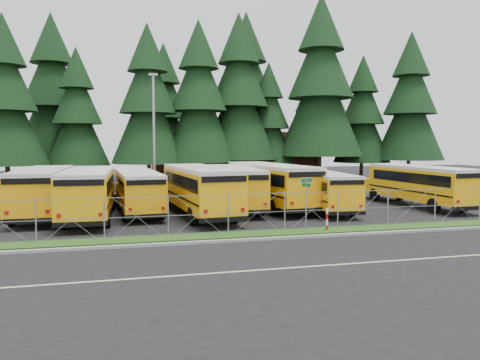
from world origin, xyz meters
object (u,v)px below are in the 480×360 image
bus_0 (45,193)px  bus_4 (233,188)px  bus_3 (198,191)px  bus_east (417,186)px  street_sign (306,193)px  bus_2 (138,192)px  bus_1 (89,194)px  light_standard (154,131)px  bus_5 (269,186)px  striped_bollard (327,219)px  bus_6 (322,191)px

bus_0 → bus_4: bus_0 is taller
bus_3 → bus_east: bus_3 is taller
bus_east → street_sign: size_ratio=3.94×
bus_2 → bus_4: (6.36, 0.15, 0.09)m
bus_1 → light_standard: size_ratio=1.12×
bus_1 → bus_4: size_ratio=1.02×
bus_5 → bus_4: bearing=172.5°
bus_east → light_standard: bearing=149.0°
bus_0 → bus_2: bearing=0.3°
bus_east → striped_bollard: size_ratio=9.22×
bus_3 → bus_6: bus_3 is taller
bus_3 → bus_6: 8.42m
bus_1 → street_sign: bus_1 is taller
bus_4 → street_sign: (1.58, -9.19, 0.58)m
bus_6 → light_standard: light_standard is taller
bus_5 → bus_1: bearing=-178.4°
bus_6 → striped_bollard: size_ratio=8.25×
bus_4 → bus_6: size_ratio=1.12×
bus_3 → bus_4: bus_3 is taller
bus_5 → bus_6: bearing=-38.4°
bus_0 → bus_2: 5.61m
striped_bollard → bus_3: bearing=130.0°
bus_3 → light_standard: 11.02m
bus_2 → bus_3: (3.64, -1.96, 0.17)m
bus_1 → bus_5: bus_5 is taller
bus_1 → street_sign: size_ratio=4.04×
bus_5 → bus_east: bus_5 is taller
bus_4 → bus_6: bearing=-16.2°
bus_6 → light_standard: 14.98m
bus_3 → bus_1: bearing=171.9°
bus_6 → light_standard: bearing=142.4°
bus_2 → bus_3: 4.14m
bus_3 → bus_6: (8.41, 0.17, -0.23)m
bus_3 → bus_5: (5.27, 2.09, 0.01)m
bus_6 → bus_4: bearing=167.1°
bus_2 → bus_5: 8.92m
bus_4 → bus_east: bus_4 is taller
street_sign → bus_east: bearing=32.8°
bus_5 → bus_east: size_ratio=1.06×
bus_1 → bus_3: bearing=-1.5°
bus_3 → light_standard: bearing=95.9°
bus_5 → light_standard: light_standard is taller
bus_2 → striped_bollard: size_ratio=8.64×
bus_2 → light_standard: 9.26m
light_standard → bus_1: bearing=-114.8°
bus_5 → street_sign: bearing=-103.0°
bus_0 → bus_5: size_ratio=0.96×
bus_5 → bus_6: bus_5 is taller
bus_2 → bus_east: size_ratio=0.94×
bus_4 → street_sign: 9.35m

